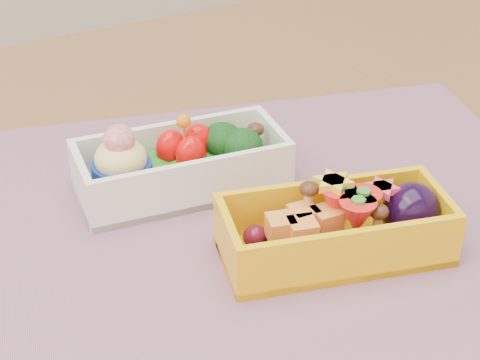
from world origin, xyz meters
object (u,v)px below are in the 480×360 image
placemat (234,233)px  bento_white (180,165)px  table (229,329)px  bento_yellow (341,227)px

placemat → bento_white: bento_white is taller
table → bento_yellow: 0.15m
table → placemat: (-0.00, -0.01, 0.10)m
bento_white → bento_yellow: bearing=-57.3°
bento_white → table: bearing=-70.5°
table → bento_white: size_ratio=7.51×
table → bento_yellow: size_ratio=7.50×
table → placemat: size_ratio=2.44×
table → placemat: bearing=-101.9°
bento_yellow → placemat: bearing=146.8°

